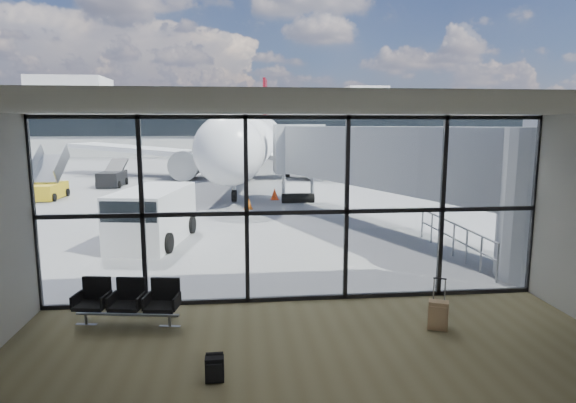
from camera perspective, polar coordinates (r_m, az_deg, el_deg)
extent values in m
plane|color=slate|center=(51.39, -4.40, 4.25)|extent=(220.00, 220.00, 0.00)
cube|color=brown|center=(8.47, 4.57, -21.10)|extent=(12.00, 8.00, 0.01)
cube|color=silver|center=(7.34, 5.01, 10.91)|extent=(12.00, 8.00, 0.02)
cube|color=beige|center=(4.02, 16.18, -21.26)|extent=(12.00, 0.02, 4.50)
cube|color=white|center=(11.46, 1.07, -1.04)|extent=(12.00, 0.04, 4.50)
cube|color=black|center=(12.04, 1.04, -11.36)|extent=(12.00, 0.12, 0.10)
cube|color=black|center=(11.47, 1.07, -1.29)|extent=(12.00, 0.12, 0.10)
cube|color=black|center=(11.29, 1.11, 9.97)|extent=(12.00, 0.12, 0.10)
cube|color=black|center=(12.28, -27.95, -1.43)|extent=(0.10, 0.12, 4.50)
cube|color=black|center=(11.59, -16.88, -1.32)|extent=(0.10, 0.12, 4.50)
cube|color=black|center=(11.38, -4.93, -1.15)|extent=(0.10, 0.12, 4.50)
cube|color=black|center=(11.67, 6.93, -0.93)|extent=(0.10, 0.12, 4.50)
cube|color=black|center=(12.42, 17.79, -0.69)|extent=(0.10, 0.12, 4.50)
cube|color=black|center=(13.56, 27.12, -0.47)|extent=(0.10, 0.12, 4.50)
cylinder|color=#A3A5A8|center=(15.07, 28.85, -0.32)|extent=(2.80, 2.80, 4.20)
cube|color=#A3A5A8|center=(20.13, 11.25, 5.28)|extent=(7.45, 14.81, 2.40)
cube|color=#A3A5A8|center=(26.43, 1.20, 6.31)|extent=(2.60, 2.20, 2.60)
cylinder|color=gray|center=(26.53, -0.53, 1.76)|extent=(0.20, 0.20, 1.80)
cylinder|color=gray|center=(26.73, 2.89, 1.81)|extent=(0.20, 0.20, 1.80)
cylinder|color=black|center=(26.71, 1.18, 0.40)|extent=(1.80, 0.56, 0.56)
cylinder|color=gray|center=(14.37, 23.55, -6.68)|extent=(0.06, 0.06, 1.10)
cylinder|color=gray|center=(15.13, 21.88, -5.81)|extent=(0.06, 0.06, 1.10)
cylinder|color=gray|center=(15.90, 20.37, -5.02)|extent=(0.06, 0.06, 1.10)
cylinder|color=gray|center=(16.69, 19.01, -4.30)|extent=(0.06, 0.06, 1.10)
cylinder|color=gray|center=(17.49, 17.78, -3.64)|extent=(0.06, 0.06, 1.10)
cylinder|color=gray|center=(18.30, 16.65, -3.04)|extent=(0.06, 0.06, 1.10)
cylinder|color=gray|center=(19.11, 15.62, -2.49)|extent=(0.06, 0.06, 1.10)
cylinder|color=gray|center=(16.58, 19.11, -2.51)|extent=(0.06, 5.40, 0.06)
cylinder|color=gray|center=(16.68, 19.02, -4.13)|extent=(0.06, 5.40, 0.06)
cube|color=#B0B0AB|center=(73.21, -4.92, 8.80)|extent=(80.00, 12.00, 8.00)
cube|color=black|center=(67.11, -4.82, 8.78)|extent=(80.00, 0.20, 2.40)
cube|color=#B0B0AB|center=(77.09, -24.35, 12.15)|extent=(10.00, 8.00, 3.00)
cube|color=#B0B0AB|center=(75.87, 9.08, 12.50)|extent=(6.00, 6.00, 2.00)
cylinder|color=#382619|center=(91.35, -30.45, 6.08)|extent=(0.50, 0.50, 3.06)
sphere|color=black|center=(91.31, -30.64, 8.42)|extent=(5.61, 5.61, 5.61)
cylinder|color=#382619|center=(89.04, -26.93, 6.42)|extent=(0.50, 0.50, 3.42)
sphere|color=black|center=(89.02, -27.12, 9.10)|extent=(6.27, 6.27, 6.27)
cylinder|color=#382619|center=(87.10, -23.20, 6.39)|extent=(0.50, 0.50, 2.70)
sphere|color=black|center=(87.05, -23.34, 8.56)|extent=(4.95, 4.95, 4.95)
cylinder|color=#382619|center=(85.52, -19.34, 6.70)|extent=(0.50, 0.50, 3.06)
sphere|color=black|center=(85.49, -19.47, 9.20)|extent=(5.61, 5.61, 5.61)
cylinder|color=#382619|center=(84.34, -15.35, 6.98)|extent=(0.50, 0.50, 3.42)
sphere|color=black|center=(84.32, -15.47, 9.82)|extent=(6.27, 6.27, 6.27)
cube|color=gray|center=(11.10, -18.50, -12.58)|extent=(2.22, 0.43, 0.04)
cube|color=black|center=(11.33, -22.21, -11.31)|extent=(0.71, 0.68, 0.08)
cube|color=black|center=(11.48, -21.68, -9.60)|extent=(0.63, 0.17, 0.56)
cube|color=black|center=(11.03, -18.55, -11.65)|extent=(0.71, 0.68, 0.08)
cube|color=black|center=(11.19, -18.08, -9.89)|extent=(0.63, 0.17, 0.56)
cube|color=black|center=(10.78, -14.70, -11.96)|extent=(0.71, 0.68, 0.08)
cube|color=black|center=(10.95, -14.30, -10.15)|extent=(0.63, 0.17, 0.56)
cylinder|color=gray|center=(11.50, -22.81, -12.74)|extent=(0.06, 0.06, 0.25)
cylinder|color=gray|center=(10.86, -13.85, -13.59)|extent=(0.06, 0.06, 0.25)
cube|color=black|center=(8.61, -8.69, -19.05)|extent=(0.32, 0.20, 0.43)
cube|color=black|center=(8.51, -8.72, -19.42)|extent=(0.26, 0.06, 0.29)
cylinder|color=black|center=(8.60, -8.71, -17.47)|extent=(0.30, 0.08, 0.08)
cube|color=#977854|center=(10.81, 17.36, -12.72)|extent=(0.47, 0.39, 0.60)
cube|color=#977854|center=(10.68, 17.36, -12.98)|extent=(0.33, 0.18, 0.45)
cylinder|color=gray|center=(10.74, 16.89, -9.91)|extent=(0.03, 0.03, 0.50)
cylinder|color=gray|center=(10.74, 18.11, -9.97)|extent=(0.03, 0.03, 0.50)
cube|color=black|center=(10.66, 17.56, -8.69)|extent=(0.26, 0.14, 0.02)
cylinder|color=black|center=(11.02, 16.70, -13.89)|extent=(0.06, 0.08, 0.07)
cylinder|color=black|center=(11.02, 17.89, -13.94)|extent=(0.06, 0.08, 0.07)
cylinder|color=white|center=(39.70, -4.17, 7.17)|extent=(7.09, 30.04, 3.68)
sphere|color=white|center=(24.89, -7.05, 6.03)|extent=(3.68, 3.68, 3.68)
cone|color=white|center=(57.03, -2.69, 8.04)|extent=(4.34, 6.35, 3.68)
cube|color=black|center=(25.46, -6.89, 7.22)|extent=(2.31, 1.44, 0.50)
cube|color=white|center=(42.26, -15.59, 5.83)|extent=(14.96, 9.28, 1.18)
cylinder|color=black|center=(39.59, -11.75, 4.33)|extent=(2.46, 3.60, 2.09)
cube|color=white|center=(56.81, -5.96, 8.10)|extent=(5.75, 3.44, 0.18)
cube|color=white|center=(40.90, 7.91, 5.98)|extent=(15.28, 6.25, 1.18)
cylinder|color=black|center=(38.71, 3.41, 4.40)|extent=(2.46, 3.60, 2.09)
cube|color=white|center=(56.44, 0.53, 8.14)|extent=(5.61, 2.29, 0.18)
cube|color=maroon|center=(57.07, -2.72, 11.33)|extent=(0.73, 3.79, 5.96)
cylinder|color=gray|center=(27.06, -6.40, 1.41)|extent=(0.20, 0.20, 1.39)
cylinder|color=black|center=(27.11, -6.39, 0.69)|extent=(0.33, 0.72, 0.70)
cylinder|color=black|center=(40.67, -7.98, 3.57)|extent=(0.55, 1.00, 0.95)
cylinder|color=black|center=(40.22, -0.10, 3.60)|extent=(0.55, 1.00, 0.95)
cube|color=silver|center=(18.27, -15.68, -1.62)|extent=(2.72, 4.80, 1.97)
cube|color=black|center=(16.64, -17.67, -0.84)|extent=(2.05, 1.48, 0.69)
cylinder|color=black|center=(17.43, -20.27, -4.51)|extent=(0.36, 0.72, 0.69)
cylinder|color=black|center=(16.72, -14.07, -4.77)|extent=(0.36, 0.72, 0.69)
cylinder|color=black|center=(20.09, -16.85, -2.59)|extent=(0.36, 0.72, 0.69)
cylinder|color=black|center=(19.48, -11.42, -2.73)|extent=(0.36, 0.72, 0.69)
cube|color=black|center=(35.94, -20.11, 2.56)|extent=(1.47, 3.03, 1.00)
cube|color=black|center=(37.03, -19.69, 3.93)|extent=(1.26, 2.52, 1.03)
cylinder|color=black|center=(35.21, -21.61, 1.86)|extent=(0.21, 0.50, 0.50)
cylinder|color=black|center=(34.83, -19.41, 1.91)|extent=(0.21, 0.50, 0.50)
cylinder|color=black|center=(37.12, -20.73, 2.25)|extent=(0.21, 0.50, 0.50)
cylinder|color=black|center=(36.76, -18.63, 2.30)|extent=(0.21, 0.50, 0.50)
cube|color=gold|center=(31.39, -26.83, 1.14)|extent=(1.72, 2.98, 0.85)
cube|color=gray|center=(32.05, -26.44, 3.51)|extent=(1.51, 2.42, 1.57)
cylinder|color=black|center=(30.77, -28.97, 0.38)|extent=(0.22, 0.47, 0.47)
cylinder|color=black|center=(30.13, -26.02, 0.44)|extent=(0.22, 0.47, 0.47)
cylinder|color=black|center=(32.71, -27.51, 0.94)|extent=(0.22, 0.47, 0.47)
cylinder|color=black|center=(32.11, -24.71, 1.00)|extent=(0.22, 0.47, 0.47)
cube|color=#D1570B|center=(24.78, -4.75, -0.85)|extent=(0.46, 0.46, 0.03)
cone|color=#D1570B|center=(24.72, -4.76, -0.14)|extent=(0.44, 0.44, 0.66)
cube|color=#FF3D0D|center=(27.87, -1.60, 0.28)|extent=(0.47, 0.47, 0.03)
cone|color=#FF3D0D|center=(27.82, -1.61, 0.92)|extent=(0.45, 0.45, 0.67)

